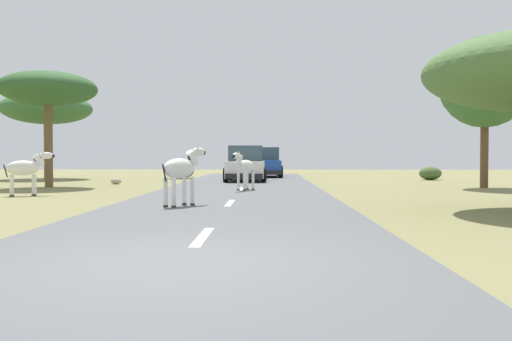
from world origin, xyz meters
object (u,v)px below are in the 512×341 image
Objects in this scene: bush_1 at (430,173)px; zebra_2 at (26,169)px; car_1 at (246,165)px; tree_5 at (485,82)px; car_0 at (265,163)px; zebra_0 at (245,167)px; tree_0 at (46,109)px; zebra_1 at (181,169)px; rock_3 at (116,181)px; bush_0 at (181,171)px; tree_4 at (48,90)px.

zebra_2 is at bearing -144.13° from bush_1.
tree_5 is (9.80, -4.94, 3.40)m from car_1.
bush_1 is at bearing 159.14° from car_0.
zebra_0 is 7.41m from car_1.
tree_0 reaches higher than zebra_2.
zebra_1 is 1.30× the size of bush_1.
zebra_2 is 17.53m from tree_5.
zebra_0 is at bearing 76.22° from zebra_2.
tree_0 is 21.45m from bush_1.
rock_3 is (-6.74, -7.79, -0.72)m from car_0.
zebra_1 is 19.14m from car_0.
tree_0 is 0.82× the size of tree_5.
zebra_0 is 10.42m from tree_5.
bush_0 is 13.70m from bush_1.
car_1 is 3.70× the size of bush_1.
tree_0 reaches higher than zebra_0.
rock_3 is at bearing 170.68° from tree_5.
tree_4 is (-6.90, 8.87, 3.06)m from zebra_1.
zebra_1 is 3.17× the size of rock_3.
bush_0 is (-3.85, 3.67, -0.39)m from car_1.
car_1 reaches higher than bush_0.
tree_5 is 16.38m from rock_3.
bush_1 is at bearing -2.89° from tree_0.
car_1 is at bearing 79.07° from car_0.
car_0 is 2.89× the size of bush_0.
bush_0 is (2.90, 13.32, -0.43)m from zebra_2.
tree_0 is (-4.60, 13.02, 3.05)m from zebra_2.
tree_4 reaches higher than zebra_0.
car_1 reaches higher than rock_3.
bush_1 is (8.89, -3.11, -0.50)m from car_0.
bush_0 is at bearing 63.97° from tree_4.
rock_3 is at bearing 141.38° from zebra_2.
tree_0 is 10.37× the size of rock_3.
zebra_2 is 5.94m from tree_4.
zebra_0 is 0.30× the size of tree_4.
tree_0 is at bearing 112.57° from tree_4.
bush_1 is (10.84, 15.93, -0.61)m from zebra_1.
car_1 is 9.01× the size of rock_3.
tree_5 is at bearing 74.31° from zebra_2.
tree_4 is at bearing 31.10° from car_1.
zebra_1 is at bearing -124.24° from bush_1.
car_1 is 12.23m from tree_0.
zebra_1 is at bearing 105.43° from zebra_0.
tree_4 is at bearing 162.42° from zebra_2.
zebra_2 is at bearing -164.11° from tree_5.
tree_0 is (-12.23, -2.04, 3.08)m from car_0.
rock_3 is at bearing -163.35° from bush_1.
bush_1 is (16.53, 11.95, -0.53)m from zebra_2.
rock_3 is (-2.00, -6.04, -0.32)m from bush_0.
tree_4 is 0.78× the size of tree_5.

